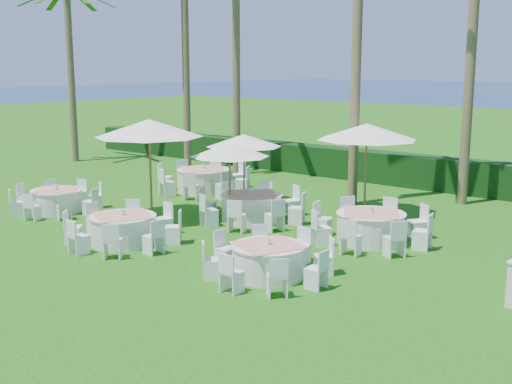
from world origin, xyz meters
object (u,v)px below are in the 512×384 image
(banquet_table_b, at_px, (123,229))
(umbrella_b, at_px, (230,150))
(banquet_table_f, at_px, (371,226))
(umbrella_a, at_px, (149,128))
(banquet_table_d, at_px, (204,180))
(banquet_table_c, at_px, (268,260))
(banquet_table_e, at_px, (251,207))
(umbrella_c, at_px, (244,140))
(umbrella_d, at_px, (367,132))
(banquet_table_a, at_px, (57,200))

(banquet_table_b, relative_size, umbrella_b, 1.28)
(banquet_table_b, distance_m, banquet_table_f, 6.40)
(umbrella_a, bearing_deg, banquet_table_d, 113.44)
(banquet_table_c, xyz_separation_m, banquet_table_e, (-3.59, 3.69, 0.04))
(umbrella_a, bearing_deg, banquet_table_e, 34.77)
(banquet_table_f, height_order, umbrella_b, umbrella_b)
(umbrella_c, height_order, umbrella_d, umbrella_d)
(umbrella_c, bearing_deg, umbrella_d, 16.34)
(umbrella_a, height_order, umbrella_c, umbrella_a)
(banquet_table_c, bearing_deg, umbrella_c, 134.82)
(banquet_table_a, bearing_deg, banquet_table_f, 18.78)
(umbrella_a, relative_size, umbrella_d, 1.04)
(umbrella_c, bearing_deg, umbrella_a, -103.59)
(banquet_table_d, relative_size, umbrella_c, 1.36)
(banquet_table_d, bearing_deg, umbrella_a, -66.56)
(umbrella_b, bearing_deg, banquet_table_b, -98.65)
(banquet_table_d, relative_size, umbrella_b, 1.43)
(banquet_table_a, bearing_deg, umbrella_d, 36.64)
(banquet_table_d, relative_size, banquet_table_e, 1.08)
(banquet_table_a, relative_size, umbrella_b, 1.17)
(banquet_table_f, bearing_deg, umbrella_b, -170.74)
(banquet_table_b, bearing_deg, banquet_table_d, 117.42)
(banquet_table_c, height_order, umbrella_c, umbrella_c)
(banquet_table_b, bearing_deg, banquet_table_a, 167.18)
(umbrella_b, bearing_deg, banquet_table_e, 51.26)
(banquet_table_d, relative_size, umbrella_a, 1.05)
(umbrella_d, bearing_deg, banquet_table_a, -143.36)
(banquet_table_b, distance_m, umbrella_a, 3.61)
(banquet_table_c, bearing_deg, banquet_table_e, 134.18)
(banquet_table_a, xyz_separation_m, banquet_table_e, (5.47, 2.98, 0.05))
(banquet_table_f, distance_m, umbrella_b, 4.67)
(umbrella_a, bearing_deg, umbrella_d, 43.52)
(banquet_table_c, distance_m, umbrella_d, 6.93)
(umbrella_a, xyz_separation_m, umbrella_b, (2.07, 1.21, -0.58))
(banquet_table_d, distance_m, banquet_table_f, 8.35)
(banquet_table_a, xyz_separation_m, banquet_table_b, (4.53, -1.03, 0.02))
(banquet_table_a, height_order, umbrella_c, umbrella_c)
(banquet_table_b, distance_m, banquet_table_d, 7.09)
(banquet_table_c, height_order, umbrella_b, umbrella_b)
(banquet_table_a, xyz_separation_m, umbrella_c, (3.80, 4.58, 1.75))
(banquet_table_a, height_order, umbrella_a, umbrella_a)
(banquet_table_e, bearing_deg, banquet_table_a, -151.40)
(banquet_table_d, bearing_deg, umbrella_b, -36.19)
(banquet_table_d, bearing_deg, umbrella_c, -15.03)
(banquet_table_e, height_order, umbrella_d, umbrella_d)
(banquet_table_e, relative_size, banquet_table_f, 0.98)
(banquet_table_e, bearing_deg, banquet_table_b, -103.13)
(banquet_table_d, bearing_deg, banquet_table_e, -28.47)
(umbrella_b, bearing_deg, umbrella_a, -149.59)
(umbrella_c, relative_size, umbrella_d, 0.81)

